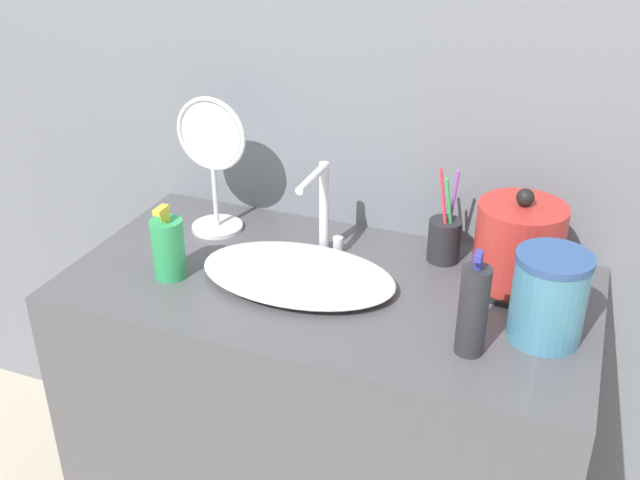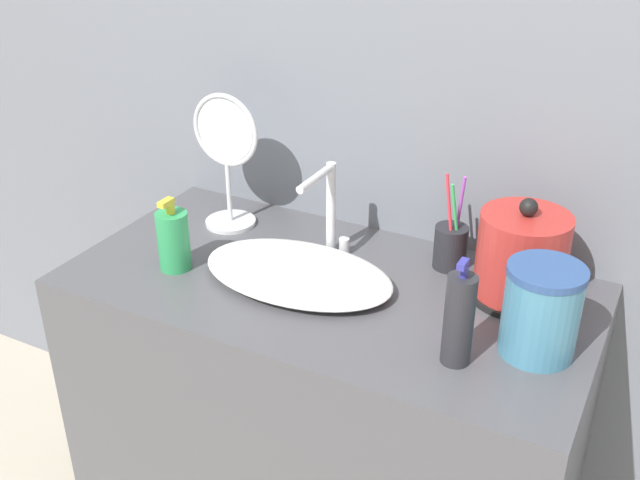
{
  "view_description": "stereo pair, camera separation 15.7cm",
  "coord_description": "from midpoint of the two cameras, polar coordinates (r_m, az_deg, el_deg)",
  "views": [
    {
      "loc": [
        0.49,
        -1.01,
        1.64
      ],
      "look_at": [
        -0.02,
        0.29,
        0.91
      ],
      "focal_mm": 42.0,
      "sensor_mm": 36.0,
      "label": 1
    },
    {
      "loc": [
        0.63,
        -0.95,
        1.64
      ],
      "look_at": [
        -0.02,
        0.29,
        0.91
      ],
      "focal_mm": 42.0,
      "sensor_mm": 36.0,
      "label": 2
    }
  ],
  "objects": [
    {
      "name": "faucet",
      "position": [
        1.67,
        3.38,
        2.57
      ],
      "size": [
        0.06,
        0.16,
        0.22
      ],
      "color": "silver",
      "rests_on": "vanity_counter"
    },
    {
      "name": "vanity_mirror",
      "position": [
        1.8,
        -4.65,
        6.4
      ],
      "size": [
        0.18,
        0.13,
        0.33
      ],
      "color": "silver",
      "rests_on": "vanity_counter"
    },
    {
      "name": "shampoo_bottle",
      "position": [
        1.37,
        13.81,
        -5.98
      ],
      "size": [
        0.05,
        0.05,
        0.21
      ],
      "color": "#28282D",
      "rests_on": "vanity_counter"
    },
    {
      "name": "toothbrush_cup",
      "position": [
        1.69,
        12.57,
        -0.5
      ],
      "size": [
        0.07,
        0.07,
        0.22
      ],
      "color": "#232328",
      "rests_on": "vanity_counter"
    },
    {
      "name": "wall_back",
      "position": [
        1.71,
        8.32,
        15.83
      ],
      "size": [
        6.0,
        0.04,
        2.6
      ],
      "color": "slate",
      "rests_on": "ground_plane"
    },
    {
      "name": "lotion_bottle",
      "position": [
        1.66,
        -8.46,
        -0.06
      ],
      "size": [
        0.07,
        0.07,
        0.17
      ],
      "color": "#2D9956",
      "rests_on": "vanity_counter"
    },
    {
      "name": "sink_basin",
      "position": [
        1.61,
        1.08,
        -2.58
      ],
      "size": [
        0.43,
        0.27,
        0.04
      ],
      "color": "white",
      "rests_on": "vanity_counter"
    },
    {
      "name": "electric_kettle",
      "position": [
        1.6,
        17.84,
        -1.5
      ],
      "size": [
        0.2,
        0.2,
        0.22
      ],
      "color": "black",
      "rests_on": "vanity_counter"
    },
    {
      "name": "vanity_counter",
      "position": [
        1.86,
        3.01,
        -14.14
      ],
      "size": [
        1.13,
        0.58,
        0.81
      ],
      "color": "#4C4C51",
      "rests_on": "ground_plane"
    },
    {
      "name": "water_pitcher",
      "position": [
        1.44,
        19.56,
        -5.2
      ],
      "size": [
        0.14,
        0.14,
        0.18
      ],
      "color": "teal",
      "rests_on": "vanity_counter"
    }
  ]
}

